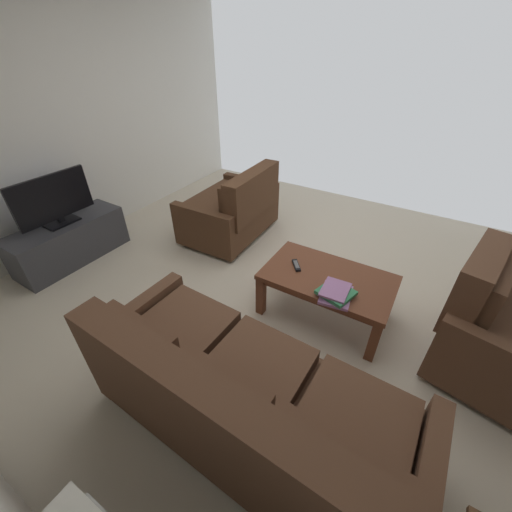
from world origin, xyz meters
TOP-DOWN VIEW (x-y plane):
  - ground_plane at (0.00, 0.00)m, footprint 5.25×4.94m
  - wall_right at (2.62, 0.00)m, footprint 0.12×4.94m
  - sofa_main at (-0.45, 1.42)m, footprint 1.96×0.88m
  - loveseat_near at (0.97, -0.58)m, footprint 0.85×1.16m
  - coffee_table at (-0.49, 0.15)m, footprint 1.06×0.63m
  - tv_stand at (2.22, 0.78)m, footprint 0.44×1.16m
  - flat_tv at (2.22, 0.78)m, footprint 0.20×0.77m
  - armchair_side at (-1.75, 0.06)m, footprint 0.99×1.05m
  - book_stack at (-0.62, 0.36)m, footprint 0.29×0.31m
  - tv_remote at (-0.20, 0.17)m, footprint 0.13×0.15m

SIDE VIEW (x-z plane):
  - ground_plane at x=0.00m, z-range -0.01..0.00m
  - tv_stand at x=2.22m, z-range 0.00..0.46m
  - loveseat_near at x=0.97m, z-range -0.07..0.80m
  - coffee_table at x=-0.49m, z-range 0.15..0.59m
  - sofa_main at x=-0.45m, z-range -0.06..0.82m
  - armchair_side at x=-1.75m, z-range -0.08..0.84m
  - tv_remote at x=-0.20m, z-range 0.44..0.46m
  - book_stack at x=-0.62m, z-range 0.44..0.50m
  - flat_tv at x=2.22m, z-range 0.46..0.98m
  - wall_right at x=2.62m, z-range 0.00..2.55m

